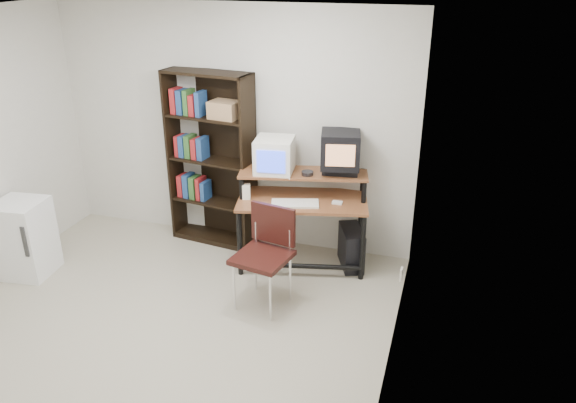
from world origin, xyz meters
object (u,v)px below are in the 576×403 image
(computer_desk, at_px, (303,202))
(crt_tv, at_px, (340,150))
(pc_tower, at_px, (351,247))
(school_chair, at_px, (266,246))
(crt_monitor, at_px, (274,156))
(mini_fridge, at_px, (25,238))
(bookshelf, at_px, (212,158))

(computer_desk, relative_size, crt_tv, 3.14)
(pc_tower, relative_size, school_chair, 0.48)
(crt_monitor, relative_size, school_chair, 0.46)
(mini_fridge, bearing_deg, bookshelf, 33.57)
(bookshelf, bearing_deg, computer_desk, -4.58)
(mini_fridge, bearing_deg, school_chair, -1.20)
(crt_monitor, distance_m, bookshelf, 0.82)
(crt_monitor, distance_m, school_chair, 1.05)
(school_chair, bearing_deg, pc_tower, 65.54)
(crt_tv, distance_m, school_chair, 1.28)
(bookshelf, bearing_deg, mini_fridge, -132.50)
(crt_monitor, distance_m, mini_fridge, 2.66)
(computer_desk, bearing_deg, mini_fridge, -171.06)
(computer_desk, distance_m, bookshelf, 1.16)
(crt_tv, height_order, school_chair, crt_tv)
(computer_desk, distance_m, pc_tower, 0.71)
(school_chair, xyz_separation_m, bookshelf, (-0.98, 1.05, 0.40))
(bookshelf, bearing_deg, crt_tv, 5.76)
(computer_desk, xyz_separation_m, mini_fridge, (-2.62, -1.04, -0.30))
(computer_desk, relative_size, crt_monitor, 3.30)
(computer_desk, bearing_deg, school_chair, -110.74)
(computer_desk, xyz_separation_m, bookshelf, (-1.10, 0.24, 0.28))
(computer_desk, height_order, crt_monitor, crt_monitor)
(pc_tower, height_order, school_chair, school_chair)
(mini_fridge, bearing_deg, pc_tower, 13.17)
(crt_monitor, distance_m, crt_tv, 0.67)
(computer_desk, height_order, pc_tower, computer_desk)
(computer_desk, xyz_separation_m, crt_monitor, (-0.31, 0.04, 0.45))
(crt_tv, bearing_deg, computer_desk, -162.22)
(crt_tv, relative_size, mini_fridge, 0.57)
(pc_tower, bearing_deg, bookshelf, 151.69)
(computer_desk, xyz_separation_m, crt_tv, (0.33, 0.19, 0.53))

